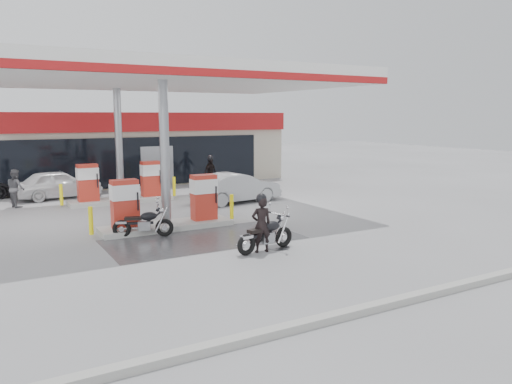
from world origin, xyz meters
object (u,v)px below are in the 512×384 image
Objects in this scene: hatchback_silver at (237,188)px; biker_walking at (210,172)px; biker_main at (261,225)px; main_motorcycle at (266,235)px; parked_motorcycle at (144,224)px; pump_island_near at (166,208)px; parked_car_right at (174,172)px; sedan_white at (59,184)px; pump_island_far at (121,187)px; attendant at (16,188)px.

hatchback_silver is 4.86m from biker_walking.
biker_walking reaches higher than biker_main.
biker_walking is at bearing -98.66° from biker_main.
main_motorcycle is 0.39m from biker_main.
parked_motorcycle is (-2.36, 3.36, -0.36)m from biker_main.
main_motorcycle is 12.92m from biker_walking.
pump_island_near is 12.89m from parked_car_right.
hatchback_silver is at bearing -133.52° from sedan_white.
parked_motorcycle is at bearing -98.57° from pump_island_far.
pump_island_far is at bearing 88.71° from main_motorcycle.
pump_island_near is 4.41m from main_motorcycle.
main_motorcycle reaches higher than parked_car_right.
biker_walking is at bearing 56.80° from pump_island_near.
pump_island_near is at bearing -90.00° from pump_island_far.
parked_car_right is at bearing 70.01° from biker_walking.
pump_island_near is 6.00m from pump_island_far.
attendant is at bearing 166.17° from pump_island_far.
hatchback_silver is (3.14, 7.59, -0.13)m from biker_main.
pump_island_far is 1.40× the size of parked_car_right.
sedan_white is (-2.23, 2.55, -0.04)m from pump_island_far.
attendant reaches higher than parked_motorcycle.
hatchback_silver is at bearing -129.09° from attendant.
pump_island_near reaches higher than biker_main.
biker_main is (1.33, -4.17, 0.09)m from pump_island_near.
biker_walking is at bearing -146.27° from parked_car_right.
pump_island_far is 2.57× the size of main_motorcycle.
sedan_white is (-3.56, 12.72, -0.13)m from biker_main.
pump_island_near reaches higher than sedan_white.
pump_island_near is 5.64m from hatchback_silver.
biker_main is at bearing -82.53° from pump_island_far.
attendant is 0.44× the size of parked_car_right.
parked_motorcycle is at bearing -141.67° from pump_island_near.
attendant is (-4.14, 7.02, 0.10)m from pump_island_near.
pump_island_far is at bearing -144.98° from sedan_white.
hatchback_silver is 2.45× the size of biker_walking.
pump_island_far is 10.26m from biker_main.
biker_main is at bearing -168.05° from parked_car_right.
parked_car_right is at bearing 87.01° from parked_motorcycle.
parked_motorcycle is 0.50× the size of parked_car_right.
parked_car_right is (3.17, 16.13, 0.05)m from main_motorcycle.
main_motorcycle reaches higher than parked_motorcycle.
pump_island_far reaches higher than biker_main.
parked_car_right is at bearing 51.98° from pump_island_far.
main_motorcycle is (1.52, -4.13, -0.25)m from pump_island_near.
sedan_white reaches higher than main_motorcycle.
hatchback_silver is (8.61, -3.59, -0.14)m from attendant.
biker_main is (-0.19, -0.04, 0.34)m from main_motorcycle.
hatchback_silver is 8.58m from parked_car_right.
main_motorcycle is 1.21× the size of biker_walking.
biker_walking is (5.37, 2.20, 0.12)m from pump_island_far.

